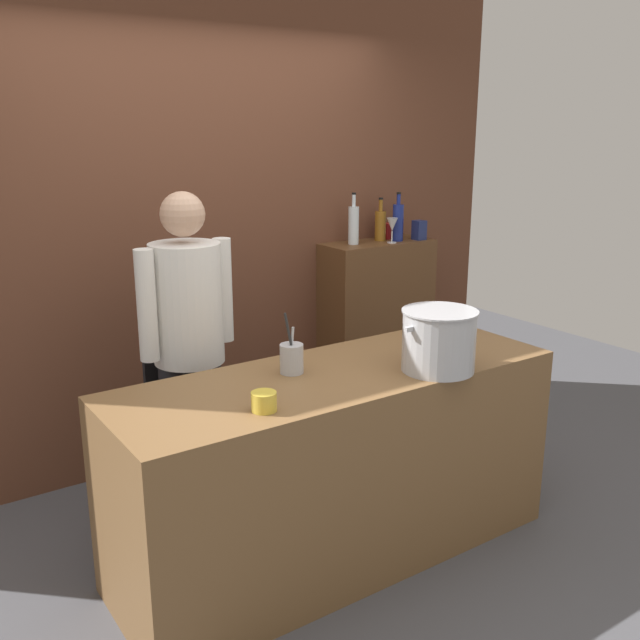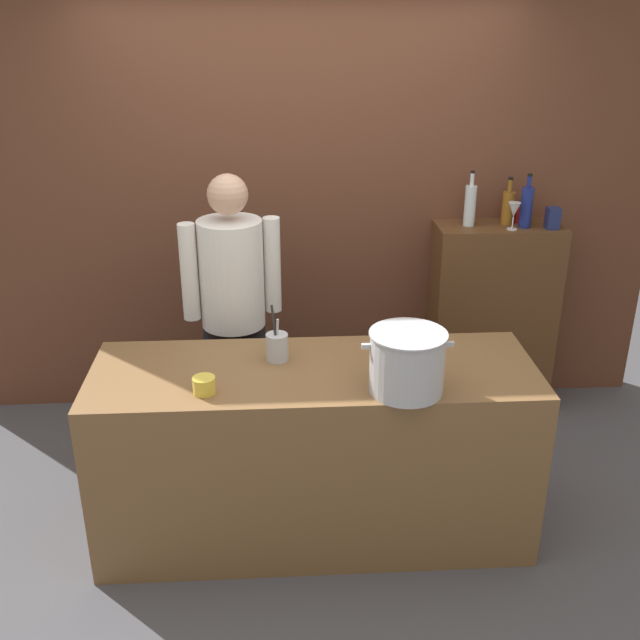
% 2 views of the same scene
% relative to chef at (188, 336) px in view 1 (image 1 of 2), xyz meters
% --- Properties ---
extents(ground_plane, '(8.00, 8.00, 0.00)m').
position_rel_chef_xyz_m(ground_plane, '(0.40, -0.68, -0.96)').
color(ground_plane, '#4C4C51').
extents(brick_back_panel, '(4.40, 0.10, 3.00)m').
position_rel_chef_xyz_m(brick_back_panel, '(0.40, 0.72, 0.54)').
color(brick_back_panel, brown).
rests_on(brick_back_panel, ground_plane).
extents(prep_counter, '(2.06, 0.70, 0.90)m').
position_rel_chef_xyz_m(prep_counter, '(0.40, -0.68, -0.51)').
color(prep_counter, brown).
rests_on(prep_counter, ground_plane).
extents(bar_cabinet, '(0.76, 0.32, 1.22)m').
position_rel_chef_xyz_m(bar_cabinet, '(1.58, 0.51, -0.36)').
color(bar_cabinet, brown).
rests_on(bar_cabinet, ground_plane).
extents(chef, '(0.52, 0.39, 1.66)m').
position_rel_chef_xyz_m(chef, '(0.00, 0.00, 0.00)').
color(chef, black).
rests_on(chef, ground_plane).
extents(stockpot_large, '(0.39, 0.34, 0.27)m').
position_rel_chef_xyz_m(stockpot_large, '(0.79, -0.91, 0.07)').
color(stockpot_large, '#B7BABF').
rests_on(stockpot_large, prep_counter).
extents(utensil_crock, '(0.10, 0.10, 0.27)m').
position_rel_chef_xyz_m(utensil_crock, '(0.23, -0.57, 0.00)').
color(utensil_crock, '#B7BABF').
rests_on(utensil_crock, prep_counter).
extents(butter_jar, '(0.10, 0.10, 0.07)m').
position_rel_chef_xyz_m(butter_jar, '(-0.08, -0.87, -0.03)').
color(butter_jar, yellow).
rests_on(butter_jar, prep_counter).
extents(wine_bottle_clear, '(0.07, 0.07, 0.33)m').
position_rel_chef_xyz_m(wine_bottle_clear, '(1.39, 0.53, 0.38)').
color(wine_bottle_clear, silver).
rests_on(wine_bottle_clear, bar_cabinet).
extents(wine_bottle_amber, '(0.07, 0.07, 0.28)m').
position_rel_chef_xyz_m(wine_bottle_amber, '(1.63, 0.55, 0.36)').
color(wine_bottle_amber, '#8C5919').
rests_on(wine_bottle_amber, bar_cabinet).
extents(wine_bottle_cobalt, '(0.07, 0.07, 0.32)m').
position_rel_chef_xyz_m(wine_bottle_cobalt, '(1.71, 0.47, 0.38)').
color(wine_bottle_cobalt, navy).
rests_on(wine_bottle_cobalt, bar_cabinet).
extents(wine_glass_wide, '(0.07, 0.07, 0.16)m').
position_rel_chef_xyz_m(wine_glass_wide, '(1.63, 0.43, 0.36)').
color(wine_glass_wide, silver).
rests_on(wine_glass_wide, bar_cabinet).
extents(spice_tin_red, '(0.07, 0.07, 0.10)m').
position_rel_chef_xyz_m(spice_tin_red, '(1.72, 0.58, 0.30)').
color(spice_tin_red, red).
rests_on(spice_tin_red, bar_cabinet).
extents(spice_tin_navy, '(0.07, 0.07, 0.13)m').
position_rel_chef_xyz_m(spice_tin_navy, '(1.86, 0.43, 0.31)').
color(spice_tin_navy, navy).
rests_on(spice_tin_navy, bar_cabinet).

